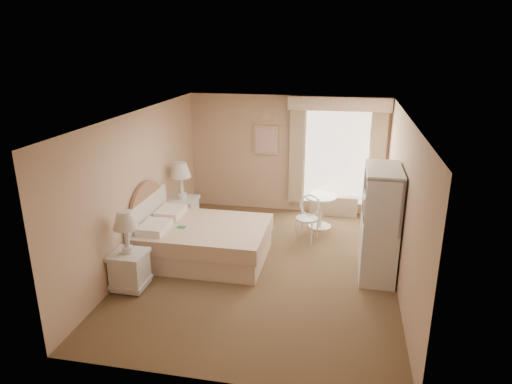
% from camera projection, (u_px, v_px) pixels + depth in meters
% --- Properties ---
extents(room, '(4.21, 5.51, 2.51)m').
position_uv_depth(room, '(264.00, 195.00, 7.17)').
color(room, brown).
rests_on(room, ground).
extents(window, '(2.05, 0.22, 2.51)m').
position_uv_depth(window, '(337.00, 154.00, 9.42)').
color(window, white).
rests_on(window, room).
extents(framed_art, '(0.52, 0.04, 0.62)m').
position_uv_depth(framed_art, '(266.00, 140.00, 9.68)').
color(framed_art, tan).
rests_on(framed_art, room).
extents(bed, '(2.10, 1.60, 1.42)m').
position_uv_depth(bed, '(200.00, 240.00, 7.76)').
color(bed, '#DCAC8F').
rests_on(bed, room).
extents(nightstand_near, '(0.50, 0.50, 1.22)m').
position_uv_depth(nightstand_near, '(129.00, 260.00, 6.76)').
color(nightstand_near, silver).
rests_on(nightstand_near, room).
extents(nightstand_far, '(0.56, 0.56, 1.35)m').
position_uv_depth(nightstand_far, '(182.00, 205.00, 8.90)').
color(nightstand_far, silver).
rests_on(nightstand_far, room).
extents(round_table, '(0.62, 0.62, 0.65)m').
position_uv_depth(round_table, '(321.00, 206.00, 9.04)').
color(round_table, silver).
rests_on(round_table, room).
extents(cafe_chair, '(0.51, 0.51, 0.85)m').
position_uv_depth(cafe_chair, '(308.00, 214.00, 8.46)').
color(cafe_chair, silver).
rests_on(cafe_chair, room).
extents(armoire, '(0.53, 1.06, 1.76)m').
position_uv_depth(armoire, '(379.00, 232.00, 7.10)').
color(armoire, silver).
rests_on(armoire, room).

